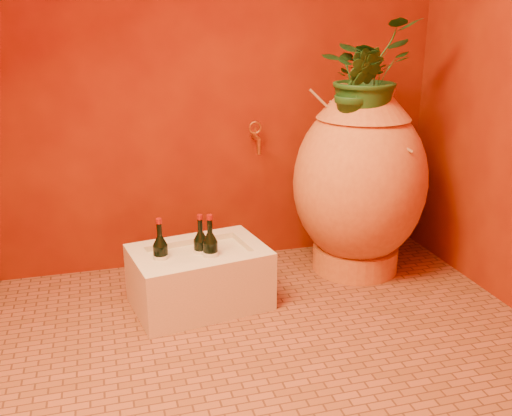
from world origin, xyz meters
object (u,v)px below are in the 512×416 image
object	(u,v)px
wine_bottle_a	(211,254)
wall_tap	(256,136)
stone_basin	(199,278)
wine_bottle_b	(201,252)
wine_bottle_c	(161,257)
amphora	(359,181)

from	to	relation	value
wine_bottle_a	wall_tap	distance (m)	0.75
stone_basin	wine_bottle_b	size ratio (longest dim) A/B	2.35
wine_bottle_b	wine_bottle_a	bearing A→B (deg)	-55.19
stone_basin	wine_bottle_c	xyz separation A→B (m)	(-0.18, 0.01, 0.13)
wine_bottle_c	stone_basin	bearing A→B (deg)	-1.89
stone_basin	wine_bottle_c	size ratio (longest dim) A/B	2.30
amphora	wine_bottle_b	size ratio (longest dim) A/B	3.47
amphora	stone_basin	size ratio (longest dim) A/B	1.48
wine_bottle_b	wine_bottle_c	world-z (taller)	wine_bottle_c
amphora	wine_bottle_a	size ratio (longest dim) A/B	3.31
amphora	wall_tap	distance (m)	0.61
wall_tap	wine_bottle_c	bearing A→B (deg)	-142.67
wine_bottle_a	wine_bottle_b	size ratio (longest dim) A/B	1.05
wine_bottle_a	wine_bottle_c	xyz separation A→B (m)	(-0.23, 0.03, -0.00)
wine_bottle_c	wall_tap	distance (m)	0.87
stone_basin	wall_tap	distance (m)	0.84
amphora	wine_bottle_b	xyz separation A→B (m)	(-0.89, -0.16, -0.24)
wall_tap	amphora	bearing A→B (deg)	-27.98
amphora	wine_bottle_a	bearing A→B (deg)	-166.02
amphora	wine_bottle_c	xyz separation A→B (m)	(-1.09, -0.18, -0.24)
wine_bottle_b	wine_bottle_c	xyz separation A→B (m)	(-0.19, -0.02, 0.00)
stone_basin	amphora	bearing A→B (deg)	11.67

